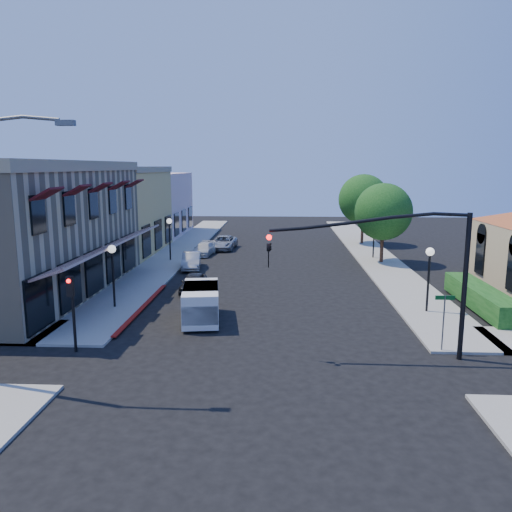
{
  "coord_description": "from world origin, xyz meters",
  "views": [
    {
      "loc": [
        0.69,
        -18.22,
        7.78
      ],
      "look_at": [
        -0.79,
        10.43,
        2.6
      ],
      "focal_mm": 35.0,
      "sensor_mm": 36.0,
      "label": 1
    }
  ],
  "objects_px": {
    "parked_car_c": "(204,249)",
    "parked_car_d": "(224,243)",
    "street_name_sign": "(444,314)",
    "lamppost_left_near": "(112,260)",
    "secondary_signal": "(72,300)",
    "parked_car_a": "(193,283)",
    "lamppost_right_far": "(374,227)",
    "street_tree_b": "(363,199)",
    "white_van": "(201,301)",
    "street_tree_a": "(383,212)",
    "parked_car_b": "(191,261)",
    "lamppost_left_far": "(169,229)",
    "signal_mast_arm": "(412,261)",
    "lamppost_right_near": "(429,263)"
  },
  "relations": [
    {
      "from": "parked_car_a",
      "to": "parked_car_b",
      "type": "relative_size",
      "value": 0.88
    },
    {
      "from": "secondary_signal",
      "to": "white_van",
      "type": "distance_m",
      "value": 6.65
    },
    {
      "from": "lamppost_left_far",
      "to": "parked_car_b",
      "type": "height_order",
      "value": "lamppost_left_far"
    },
    {
      "from": "street_name_sign",
      "to": "lamppost_left_far",
      "type": "xyz_separation_m",
      "value": [
        -16.0,
        19.8,
        1.04
      ]
    },
    {
      "from": "street_tree_a",
      "to": "signal_mast_arm",
      "type": "distance_m",
      "value": 20.71
    },
    {
      "from": "street_name_sign",
      "to": "lamppost_left_near",
      "type": "bearing_deg",
      "value": 160.07
    },
    {
      "from": "lamppost_right_near",
      "to": "parked_car_a",
      "type": "distance_m",
      "value": 14.06
    },
    {
      "from": "street_tree_a",
      "to": "parked_car_d",
      "type": "bearing_deg",
      "value": 155.08
    },
    {
      "from": "street_name_sign",
      "to": "lamppost_right_far",
      "type": "height_order",
      "value": "lamppost_right_far"
    },
    {
      "from": "street_tree_b",
      "to": "lamppost_left_far",
      "type": "distance_m",
      "value": 20.06
    },
    {
      "from": "street_name_sign",
      "to": "parked_car_b",
      "type": "xyz_separation_m",
      "value": [
        -13.7,
        16.8,
        -1.07
      ]
    },
    {
      "from": "parked_car_a",
      "to": "white_van",
      "type": "bearing_deg",
      "value": -74.63
    },
    {
      "from": "lamppost_right_far",
      "to": "secondary_signal",
      "type": "bearing_deg",
      "value": -126.14
    },
    {
      "from": "lamppost_left_near",
      "to": "parked_car_b",
      "type": "distance_m",
      "value": 11.43
    },
    {
      "from": "street_name_sign",
      "to": "street_tree_a",
      "type": "bearing_deg",
      "value": 86.24
    },
    {
      "from": "secondary_signal",
      "to": "street_name_sign",
      "type": "bearing_deg",
      "value": 2.93
    },
    {
      "from": "parked_car_c",
      "to": "parked_car_d",
      "type": "distance_m",
      "value": 3.59
    },
    {
      "from": "street_tree_b",
      "to": "parked_car_c",
      "type": "bearing_deg",
      "value": -154.93
    },
    {
      "from": "street_tree_a",
      "to": "signal_mast_arm",
      "type": "height_order",
      "value": "street_tree_a"
    },
    {
      "from": "street_tree_a",
      "to": "white_van",
      "type": "bearing_deg",
      "value": -127.22
    },
    {
      "from": "street_name_sign",
      "to": "lamppost_right_far",
      "type": "bearing_deg",
      "value": 87.37
    },
    {
      "from": "parked_car_a",
      "to": "parked_car_b",
      "type": "bearing_deg",
      "value": 103.17
    },
    {
      "from": "street_name_sign",
      "to": "parked_car_a",
      "type": "relative_size",
      "value": 0.74
    },
    {
      "from": "street_tree_a",
      "to": "secondary_signal",
      "type": "distance_m",
      "value": 26.64
    },
    {
      "from": "lamppost_right_near",
      "to": "parked_car_b",
      "type": "relative_size",
      "value": 0.93
    },
    {
      "from": "lamppost_right_near",
      "to": "parked_car_d",
      "type": "height_order",
      "value": "lamppost_right_near"
    },
    {
      "from": "lamppost_right_near",
      "to": "signal_mast_arm",
      "type": "bearing_deg",
      "value": -112.12
    },
    {
      "from": "street_name_sign",
      "to": "parked_car_b",
      "type": "relative_size",
      "value": 0.65
    },
    {
      "from": "lamppost_right_far",
      "to": "parked_car_a",
      "type": "relative_size",
      "value": 1.06
    },
    {
      "from": "white_van",
      "to": "parked_car_c",
      "type": "xyz_separation_m",
      "value": [
        -2.81,
        19.0,
        -0.49
      ]
    },
    {
      "from": "lamppost_left_far",
      "to": "parked_car_c",
      "type": "relative_size",
      "value": 0.95
    },
    {
      "from": "street_name_sign",
      "to": "parked_car_b",
      "type": "distance_m",
      "value": 21.7
    },
    {
      "from": "parked_car_b",
      "to": "lamppost_left_near",
      "type": "bearing_deg",
      "value": -109.13
    },
    {
      "from": "secondary_signal",
      "to": "lamppost_right_near",
      "type": "distance_m",
      "value": 17.77
    },
    {
      "from": "lamppost_left_far",
      "to": "street_tree_a",
      "type": "bearing_deg",
      "value": 0.0
    },
    {
      "from": "street_tree_b",
      "to": "parked_car_d",
      "type": "relative_size",
      "value": 1.54
    },
    {
      "from": "lamppost_right_near",
      "to": "parked_car_d",
      "type": "bearing_deg",
      "value": 123.21
    },
    {
      "from": "white_van",
      "to": "parked_car_b",
      "type": "distance_m",
      "value": 13.32
    },
    {
      "from": "parked_car_a",
      "to": "parked_car_d",
      "type": "relative_size",
      "value": 0.74
    },
    {
      "from": "signal_mast_arm",
      "to": "white_van",
      "type": "height_order",
      "value": "signal_mast_arm"
    },
    {
      "from": "secondary_signal",
      "to": "parked_car_a",
      "type": "xyz_separation_m",
      "value": [
        3.2,
        10.59,
        -1.74
      ]
    },
    {
      "from": "street_tree_a",
      "to": "parked_car_b",
      "type": "bearing_deg",
      "value": -168.69
    },
    {
      "from": "signal_mast_arm",
      "to": "street_name_sign",
      "type": "height_order",
      "value": "signal_mast_arm"
    },
    {
      "from": "parked_car_a",
      "to": "secondary_signal",
      "type": "bearing_deg",
      "value": -104.95
    },
    {
      "from": "lamppost_right_near",
      "to": "parked_car_c",
      "type": "xyz_separation_m",
      "value": [
        -14.67,
        17.0,
        -2.19
      ]
    },
    {
      "from": "secondary_signal",
      "to": "parked_car_d",
      "type": "distance_m",
      "value": 27.15
    },
    {
      "from": "street_tree_a",
      "to": "lamppost_right_far",
      "type": "height_order",
      "value": "street_tree_a"
    },
    {
      "from": "street_name_sign",
      "to": "parked_car_b",
      "type": "height_order",
      "value": "street_name_sign"
    },
    {
      "from": "lamppost_left_far",
      "to": "parked_car_d",
      "type": "distance_m",
      "value": 7.62
    },
    {
      "from": "street_tree_a",
      "to": "lamppost_left_near",
      "type": "bearing_deg",
      "value": -141.02
    }
  ]
}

